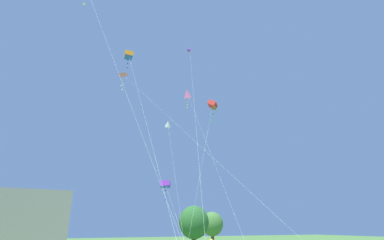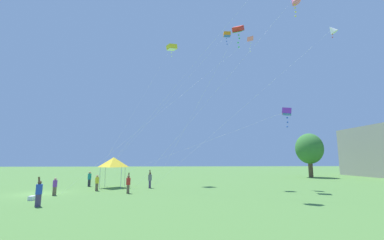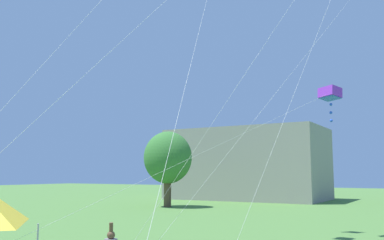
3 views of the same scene
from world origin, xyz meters
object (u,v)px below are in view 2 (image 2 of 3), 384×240
Objects in this scene: cooler_box at (32,198)px; kite_white_diamond_2 at (332,30)px; person_purple_shirt at (55,186)px; person_teal_shirt at (89,178)px; person_red_shirt at (128,183)px; kite_red_box_0 at (238,30)px; person_blue_shirt at (39,192)px; person_yellow_shirt at (97,182)px; kite_yellow_box_6 at (172,48)px; festival_tent at (114,162)px; kite_orange_box_7 at (227,35)px; kite_pink_delta_1 at (249,40)px; person_grey_shirt at (150,179)px; kite_purple_box_4 at (287,112)px.

kite_white_diamond_2 is (-2.60, 27.81, 16.72)m from cooler_box.
person_teal_shirt is at bearing 31.81° from person_purple_shirt.
cooler_box is 0.33× the size of person_teal_shirt.
person_purple_shirt is 0.80× the size of person_red_shirt.
person_red_shirt is 0.12× the size of kite_red_box_0.
person_yellow_shirt is at bearing -112.76° from person_blue_shirt.
kite_yellow_box_6 is (-4.74, 9.63, 19.22)m from person_teal_shirt.
festival_tent is 0.17× the size of kite_yellow_box_6.
person_red_shirt is (-3.68, 6.82, 0.77)m from cooler_box.
kite_orange_box_7 is at bearing 56.71° from kite_yellow_box_6.
person_red_shirt reaches higher than person_yellow_shirt.
cooler_box is at bearing -71.57° from person_blue_shirt.
kite_yellow_box_6 reaches higher than kite_pink_delta_1.
person_purple_shirt reaches higher than cooler_box.
kite_orange_box_7 reaches higher than cooler_box.
person_yellow_shirt is at bearing -76.59° from kite_pink_delta_1.
person_blue_shirt is 0.12× the size of kite_red_box_0.
kite_yellow_box_6 is 8.96m from kite_orange_box_7.
kite_pink_delta_1 reaches higher than person_grey_shirt.
person_teal_shirt is 0.88× the size of person_blue_shirt.
person_purple_shirt is 9.69m from person_grey_shirt.
kite_yellow_box_6 is at bearing -154.48° from kite_red_box_0.
kite_pink_delta_1 is at bearing 126.78° from person_grey_shirt.
kite_white_diamond_2 is at bearing 53.21° from kite_yellow_box_6.
person_yellow_shirt is at bearing 151.38° from cooler_box.
person_yellow_shirt is at bearing -73.20° from kite_orange_box_7.
kite_orange_box_7 is (-7.71, 17.69, 19.17)m from person_purple_shirt.
person_yellow_shirt is 0.08× the size of kite_yellow_box_6.
kite_white_diamond_2 is (-1.07, 10.50, 1.01)m from kite_red_box_0.
kite_pink_delta_1 reaches higher than kite_purple_box_4.
kite_white_diamond_2 is at bearing -47.50° from person_red_shirt.
kite_pink_delta_1 reaches higher than person_red_shirt.
kite_yellow_box_6 is at bearing -131.41° from kite_purple_box_4.
kite_orange_box_7 is (4.92, 7.49, -0.16)m from kite_yellow_box_6.
kite_yellow_box_6 reaches higher than kite_purple_box_4.
kite_red_box_0 is (1.24, 16.83, 15.04)m from person_purple_shirt.
person_teal_shirt is 25.62m from kite_orange_box_7.
person_purple_shirt is 4.25m from person_yellow_shirt.
kite_red_box_0 is at bearing -153.35° from person_yellow_shirt.
kite_pink_delta_1 is at bearing -139.17° from person_teal_shirt.
festival_tent is 2.23× the size of person_purple_shirt.
kite_pink_delta_1 is at bearing -19.98° from person_red_shirt.
kite_purple_box_4 is at bearing -41.95° from person_red_shirt.
kite_orange_box_7 is at bearing -138.62° from person_teal_shirt.
person_teal_shirt is 22.01m from kite_yellow_box_6.
person_purple_shirt is at bearing -90.35° from kite_white_diamond_2.
cooler_box is 7.79m from person_red_shirt.
person_grey_shirt is at bearing -17.23° from kite_yellow_box_6.
festival_tent is 12.46m from person_blue_shirt.
person_grey_shirt is at bearing -81.03° from kite_pink_delta_1.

